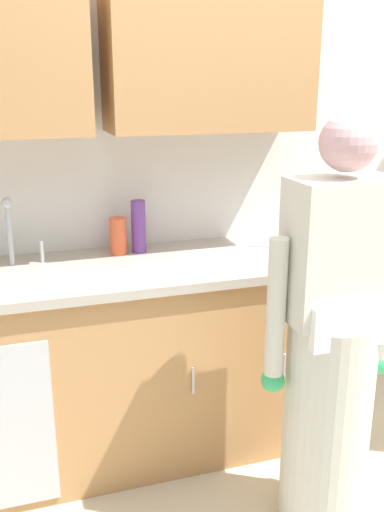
# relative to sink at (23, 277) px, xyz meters

# --- Properties ---
(kitchen_wall_with_uppers) EXTENTS (4.80, 0.44, 2.70)m
(kitchen_wall_with_uppers) POSITION_rel_sink_xyz_m (0.78, 0.29, 0.55)
(kitchen_wall_with_uppers) COLOR silver
(kitchen_wall_with_uppers) RESTS_ON ground
(counter_cabinet) EXTENTS (1.90, 0.62, 0.90)m
(counter_cabinet) POSITION_rel_sink_xyz_m (0.37, -0.01, -0.48)
(counter_cabinet) COLOR #B27F4C
(counter_cabinet) RESTS_ON ground
(countertop) EXTENTS (1.96, 0.66, 0.04)m
(countertop) POSITION_rel_sink_xyz_m (0.37, -0.01, -0.01)
(countertop) COLOR #A8A093
(countertop) RESTS_ON counter_cabinet
(sink) EXTENTS (0.50, 0.36, 0.35)m
(sink) POSITION_rel_sink_xyz_m (0.00, 0.00, 0.00)
(sink) COLOR #B7BABF
(sink) RESTS_ON counter_cabinet
(person_at_sink) EXTENTS (0.55, 0.34, 1.62)m
(person_at_sink) POSITION_rel_sink_xyz_m (1.09, -0.68, -0.23)
(person_at_sink) COLOR white
(person_at_sink) RESTS_ON ground
(bottle_cleaner_spray) EXTENTS (0.08, 0.08, 0.17)m
(bottle_cleaner_spray) POSITION_rel_sink_xyz_m (0.44, 0.17, 0.10)
(bottle_cleaner_spray) COLOR #E05933
(bottle_cleaner_spray) RESTS_ON countertop
(bottle_dish_liquid) EXTENTS (0.07, 0.07, 0.25)m
(bottle_dish_liquid) POSITION_rel_sink_xyz_m (0.54, 0.17, 0.14)
(bottle_dish_liquid) COLOR #66388C
(bottle_dish_liquid) RESTS_ON countertop
(cup_by_sink) EXTENTS (0.08, 0.08, 0.08)m
(cup_by_sink) POSITION_rel_sink_xyz_m (1.26, -0.15, 0.06)
(cup_by_sink) COLOR #33478C
(cup_by_sink) RESTS_ON countertop
(knife_on_counter) EXTENTS (0.22, 0.15, 0.01)m
(knife_on_counter) POSITION_rel_sink_xyz_m (1.17, 0.05, 0.02)
(knife_on_counter) COLOR silver
(knife_on_counter) RESTS_ON countertop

